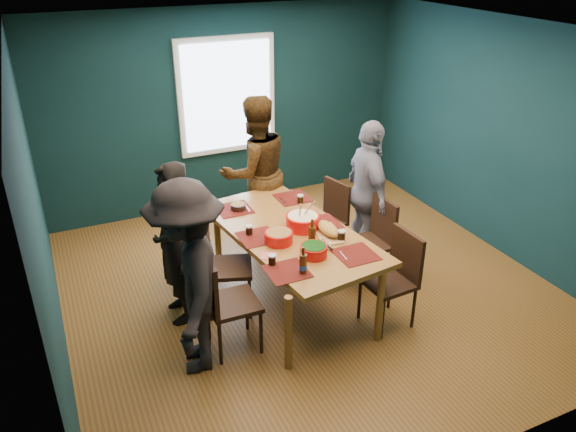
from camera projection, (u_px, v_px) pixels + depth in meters
name	position (u px, v px, depth m)	size (l,w,h in m)	color
room	(298.00, 163.00, 5.77)	(5.01, 5.01, 2.71)	brown
dining_table	(290.00, 237.00, 5.67)	(1.34, 2.25, 0.81)	olive
chair_left_far	(185.00, 241.00, 6.03)	(0.47, 0.47, 0.89)	black
chair_left_mid	(219.00, 260.00, 5.56)	(0.58, 0.58, 1.01)	black
chair_left_near	(222.00, 297.00, 5.00)	(0.46, 0.46, 1.00)	black
chair_right_far	(330.00, 214.00, 6.58)	(0.51, 0.51, 0.93)	black
chair_right_mid	(375.00, 235.00, 6.07)	(0.45, 0.45, 0.96)	black
chair_right_near	(397.00, 272.00, 5.40)	(0.47, 0.47, 0.97)	black
person_far_left	(174.00, 244.00, 5.36)	(0.60, 0.39, 1.64)	black
person_back	(255.00, 172.00, 6.70)	(0.90, 0.70, 1.86)	black
person_right	(368.00, 193.00, 6.38)	(0.99, 0.41, 1.69)	silver
person_near_left	(189.00, 279.00, 4.69)	(1.15, 0.66, 1.77)	black
bowl_salad	(279.00, 237.00, 5.39)	(0.28, 0.28, 0.12)	red
bowl_dumpling	(303.00, 221.00, 5.65)	(0.34, 0.34, 0.32)	red
bowl_herbs	(314.00, 250.00, 5.16)	(0.26, 0.26, 0.11)	red
cutting_board	(328.00, 230.00, 5.53)	(0.30, 0.55, 0.12)	#DABA75
small_bowl	(238.00, 206.00, 6.05)	(0.17, 0.17, 0.07)	black
beer_bottle_a	(303.00, 264.00, 4.88)	(0.07, 0.07, 0.26)	#42210B
beer_bottle_b	(312.00, 235.00, 5.32)	(0.07, 0.07, 0.27)	#42210B
cola_glass_a	(272.00, 259.00, 5.03)	(0.07, 0.07, 0.10)	black
cola_glass_b	(342.00, 235.00, 5.42)	(0.08, 0.08, 0.11)	black
cola_glass_c	(300.00, 199.00, 6.19)	(0.07, 0.07, 0.10)	black
cola_glass_d	(249.00, 230.00, 5.53)	(0.07, 0.07, 0.10)	black
napkin_a	(322.00, 220.00, 5.84)	(0.16, 0.16, 0.00)	#DF5E67
napkin_b	(269.00, 256.00, 5.19)	(0.14, 0.14, 0.00)	#DF5E67
napkin_c	(354.00, 256.00, 5.18)	(0.13, 0.13, 0.00)	#DF5E67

